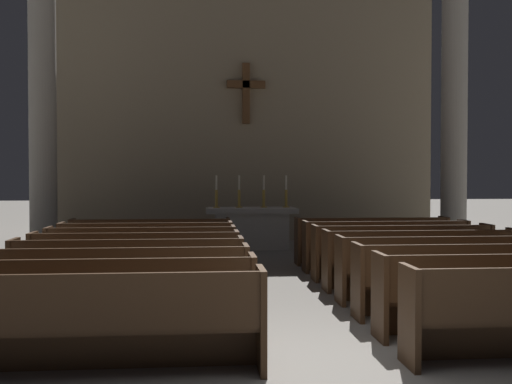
# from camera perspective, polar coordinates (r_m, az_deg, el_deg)

# --- Properties ---
(ground_plane) EXTENTS (80.00, 80.00, 0.00)m
(ground_plane) POSITION_cam_1_polar(r_m,az_deg,el_deg) (6.10, 7.21, -15.58)
(ground_plane) COLOR gray
(pew_left_row_1) EXTENTS (3.09, 0.50, 0.95)m
(pew_left_row_1) POSITION_cam_1_polar(r_m,az_deg,el_deg) (5.89, -14.64, -11.44)
(pew_left_row_1) COLOR #422B19
(pew_left_row_1) RESTS_ON ground
(pew_left_row_2) EXTENTS (3.09, 0.50, 0.95)m
(pew_left_row_2) POSITION_cam_1_polar(r_m,az_deg,el_deg) (6.82, -13.28, -9.64)
(pew_left_row_2) COLOR #422B19
(pew_left_row_2) RESTS_ON ground
(pew_left_row_3) EXTENTS (3.09, 0.50, 0.95)m
(pew_left_row_3) POSITION_cam_1_polar(r_m,az_deg,el_deg) (7.75, -12.27, -8.28)
(pew_left_row_3) COLOR #422B19
(pew_left_row_3) RESTS_ON ground
(pew_left_row_4) EXTENTS (3.09, 0.50, 0.95)m
(pew_left_row_4) POSITION_cam_1_polar(r_m,az_deg,el_deg) (8.70, -11.48, -7.21)
(pew_left_row_4) COLOR #422B19
(pew_left_row_4) RESTS_ON ground
(pew_left_row_5) EXTENTS (3.09, 0.50, 0.95)m
(pew_left_row_5) POSITION_cam_1_polar(r_m,az_deg,el_deg) (9.64, -10.84, -6.34)
(pew_left_row_5) COLOR #422B19
(pew_left_row_5) RESTS_ON ground
(pew_left_row_6) EXTENTS (3.09, 0.50, 0.95)m
(pew_left_row_6) POSITION_cam_1_polar(r_m,az_deg,el_deg) (10.59, -10.32, -5.63)
(pew_left_row_6) COLOR #422B19
(pew_left_row_6) RESTS_ON ground
(pew_left_row_7) EXTENTS (3.09, 0.50, 0.95)m
(pew_left_row_7) POSITION_cam_1_polar(r_m,az_deg,el_deg) (11.54, -9.89, -5.04)
(pew_left_row_7) COLOR #422B19
(pew_left_row_7) RESTS_ON ground
(pew_left_row_8) EXTENTS (3.09, 0.50, 0.95)m
(pew_left_row_8) POSITION_cam_1_polar(r_m,az_deg,el_deg) (12.50, -9.52, -4.54)
(pew_left_row_8) COLOR #422B19
(pew_left_row_8) RESTS_ON ground
(pew_right_row_3) EXTENTS (3.09, 0.50, 0.95)m
(pew_right_row_3) POSITION_cam_1_polar(r_m,az_deg,el_deg) (8.44, 19.33, -7.53)
(pew_right_row_3) COLOR #422B19
(pew_right_row_3) RESTS_ON ground
(pew_right_row_4) EXTENTS (3.09, 0.50, 0.95)m
(pew_right_row_4) POSITION_cam_1_polar(r_m,az_deg,el_deg) (9.31, 16.87, -6.66)
(pew_right_row_4) COLOR #422B19
(pew_right_row_4) RESTS_ON ground
(pew_right_row_5) EXTENTS (3.09, 0.50, 0.95)m
(pew_right_row_5) POSITION_cam_1_polar(r_m,az_deg,el_deg) (10.20, 14.83, -5.94)
(pew_right_row_5) COLOR #422B19
(pew_right_row_5) RESTS_ON ground
(pew_right_row_6) EXTENTS (3.09, 0.50, 0.95)m
(pew_right_row_6) POSITION_cam_1_polar(r_m,az_deg,el_deg) (11.10, 13.13, -5.32)
(pew_right_row_6) COLOR #422B19
(pew_right_row_6) RESTS_ON ground
(pew_right_row_7) EXTENTS (3.09, 0.50, 0.95)m
(pew_right_row_7) POSITION_cam_1_polar(r_m,az_deg,el_deg) (12.01, 11.69, -4.79)
(pew_right_row_7) COLOR #422B19
(pew_right_row_7) RESTS_ON ground
(pew_right_row_8) EXTENTS (3.09, 0.50, 0.95)m
(pew_right_row_8) POSITION_cam_1_polar(r_m,az_deg,el_deg) (12.93, 10.45, -4.34)
(pew_right_row_8) COLOR #422B19
(pew_right_row_8) RESTS_ON ground
(column_left_second) EXTENTS (0.90, 0.90, 6.86)m
(column_left_second) POSITION_cam_1_polar(r_m,az_deg,el_deg) (14.83, -18.80, 7.45)
(column_left_second) COLOR #ADA89E
(column_left_second) RESTS_ON ground
(column_right_second) EXTENTS (0.90, 0.90, 6.86)m
(column_right_second) POSITION_cam_1_polar(r_m,az_deg,el_deg) (15.61, 17.54, 7.16)
(column_right_second) COLOR #ADA89E
(column_right_second) RESTS_ON ground
(altar) EXTENTS (2.20, 0.90, 1.01)m
(altar) POSITION_cam_1_polar(r_m,az_deg,el_deg) (15.28, -0.42, -3.20)
(altar) COLOR #BCB7AD
(altar) RESTS_ON ground
(candlestick_outer_left) EXTENTS (0.16, 0.16, 0.78)m
(candlestick_outer_left) POSITION_cam_1_polar(r_m,az_deg,el_deg) (15.19, -3.61, -0.46)
(candlestick_outer_left) COLOR #B79338
(candlestick_outer_left) RESTS_ON altar
(candlestick_inner_left) EXTENTS (0.16, 0.16, 0.78)m
(candlestick_inner_left) POSITION_cam_1_polar(r_m,az_deg,el_deg) (15.22, -1.54, -0.46)
(candlestick_inner_left) COLOR #B79338
(candlestick_inner_left) RESTS_ON altar
(candlestick_inner_right) EXTENTS (0.16, 0.16, 0.78)m
(candlestick_inner_right) POSITION_cam_1_polar(r_m,az_deg,el_deg) (15.27, 0.71, -0.45)
(candlestick_inner_right) COLOR #B79338
(candlestick_inner_right) RESTS_ON altar
(candlestick_outer_right) EXTENTS (0.16, 0.16, 0.78)m
(candlestick_outer_right) POSITION_cam_1_polar(r_m,az_deg,el_deg) (15.33, 2.75, -0.44)
(candlestick_outer_right) COLOR #B79338
(candlestick_outer_right) RESTS_ON altar
(apse_with_cross) EXTENTS (10.40, 0.45, 7.28)m
(apse_with_cross) POSITION_cam_1_polar(r_m,az_deg,el_deg) (17.36, -0.98, 7.64)
(apse_with_cross) COLOR gray
(apse_with_cross) RESTS_ON ground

